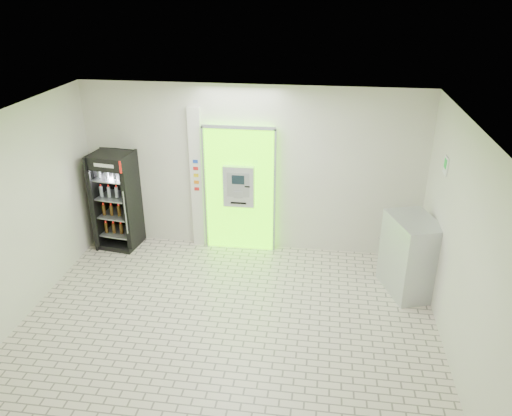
# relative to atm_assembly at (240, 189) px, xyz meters

# --- Properties ---
(ground) EXTENTS (6.00, 6.00, 0.00)m
(ground) POSITION_rel_atm_assembly_xyz_m (0.20, -2.41, -1.17)
(ground) COLOR beige
(ground) RESTS_ON ground
(room_shell) EXTENTS (6.00, 6.00, 6.00)m
(room_shell) POSITION_rel_atm_assembly_xyz_m (0.20, -2.41, 0.67)
(room_shell) COLOR silver
(room_shell) RESTS_ON ground
(atm_assembly) EXTENTS (1.30, 0.24, 2.33)m
(atm_assembly) POSITION_rel_atm_assembly_xyz_m (0.00, 0.00, 0.00)
(atm_assembly) COLOR #4FE800
(atm_assembly) RESTS_ON ground
(pillar) EXTENTS (0.22, 0.11, 2.60)m
(pillar) POSITION_rel_atm_assembly_xyz_m (-0.78, 0.04, 0.13)
(pillar) COLOR silver
(pillar) RESTS_ON ground
(beverage_cooler) EXTENTS (0.75, 0.70, 1.80)m
(beverage_cooler) POSITION_rel_atm_assembly_xyz_m (-2.24, -0.22, -0.31)
(beverage_cooler) COLOR black
(beverage_cooler) RESTS_ON ground
(steel_cabinet) EXTENTS (0.91, 1.09, 1.25)m
(steel_cabinet) POSITION_rel_atm_assembly_xyz_m (2.88, -1.05, -0.54)
(steel_cabinet) COLOR #B5B8BD
(steel_cabinet) RESTS_ON ground
(exit_sign) EXTENTS (0.02, 0.22, 0.26)m
(exit_sign) POSITION_rel_atm_assembly_xyz_m (3.19, -1.01, 0.95)
(exit_sign) COLOR white
(exit_sign) RESTS_ON room_shell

